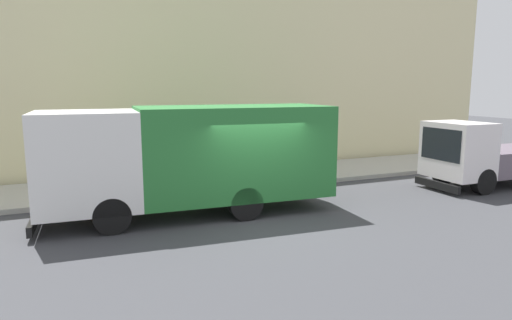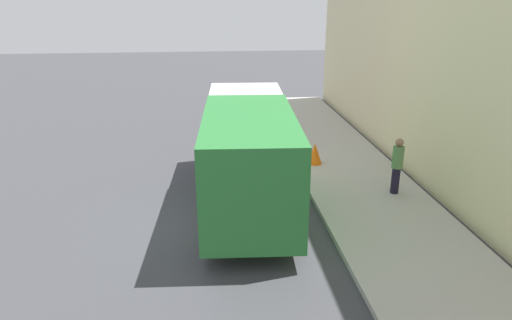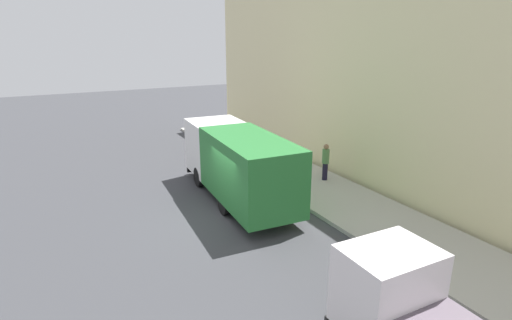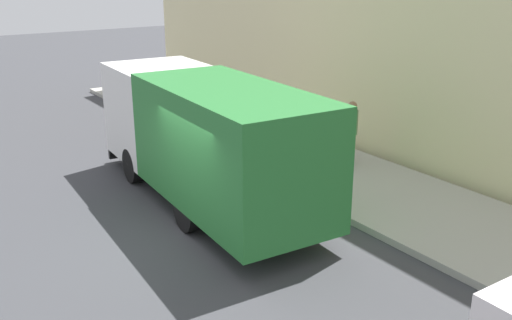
# 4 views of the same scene
# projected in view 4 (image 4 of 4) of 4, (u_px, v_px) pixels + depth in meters

# --- Properties ---
(ground) EXTENTS (80.00, 80.00, 0.00)m
(ground) POSITION_uv_depth(u_px,v_px,m) (194.00, 236.00, 11.66)
(ground) COLOR #3B3C40
(sidewalk) EXTENTS (3.48, 30.00, 0.15)m
(sidewalk) POSITION_uv_depth(u_px,v_px,m) (362.00, 185.00, 14.18)
(sidewalk) COLOR #AFADA2
(sidewalk) RESTS_ON ground
(large_utility_truck) EXTENTS (2.78, 7.82, 2.91)m
(large_utility_truck) POSITION_uv_depth(u_px,v_px,m) (204.00, 134.00, 12.88)
(large_utility_truck) COLOR white
(large_utility_truck) RESTS_ON ground
(pedestrian_walking) EXTENTS (0.37, 0.37, 1.70)m
(pedestrian_walking) POSITION_uv_depth(u_px,v_px,m) (351.00, 130.00, 15.27)
(pedestrian_walking) COLOR black
(pedestrian_walking) RESTS_ON sidewalk
(traffic_cone_orange) EXTENTS (0.52, 0.52, 0.74)m
(traffic_cone_orange) POSITION_uv_depth(u_px,v_px,m) (239.00, 136.00, 16.63)
(traffic_cone_orange) COLOR orange
(traffic_cone_orange) RESTS_ON sidewalk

